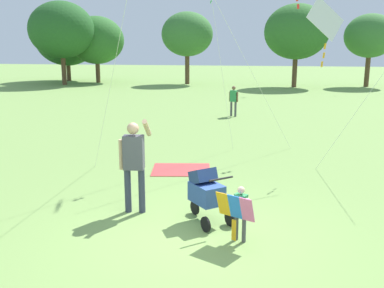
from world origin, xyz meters
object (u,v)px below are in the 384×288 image
at_px(person_adult_flyer, 134,159).
at_px(stroller, 206,190).
at_px(child_with_butterfly_kite, 239,209).
at_px(picnic_blanket, 181,170).
at_px(kite_blue_high, 326,23).
at_px(person_sitting_far, 234,99).

distance_m(person_adult_flyer, stroller, 1.53).
xyz_separation_m(child_with_butterfly_kite, picnic_blanket, (-1.72, 4.09, -0.57)).
height_order(stroller, picnic_blanket, stroller).
xyz_separation_m(stroller, kite_blue_high, (2.47, 3.94, 3.13)).
xyz_separation_m(person_adult_flyer, kite_blue_high, (3.90, 3.68, 2.66)).
xyz_separation_m(child_with_butterfly_kite, person_adult_flyer, (-2.09, 1.04, 0.50)).
xyz_separation_m(person_adult_flyer, stroller, (1.43, -0.26, -0.47)).
bearing_deg(person_sitting_far, person_adult_flyer, -95.43).
xyz_separation_m(person_sitting_far, picnic_blanket, (-0.78, -8.98, -0.80)).
xyz_separation_m(person_adult_flyer, person_sitting_far, (1.14, 12.03, -0.27)).
bearing_deg(person_adult_flyer, stroller, -10.40).
xyz_separation_m(stroller, person_sitting_far, (-0.29, 12.30, 0.20)).
bearing_deg(stroller, child_with_butterfly_kite, -49.83).
relative_size(stroller, picnic_blanket, 0.69).
distance_m(person_sitting_far, picnic_blanket, 9.05).
bearing_deg(child_with_butterfly_kite, kite_blue_high, 68.99).
relative_size(child_with_butterfly_kite, person_sitting_far, 0.70).
relative_size(child_with_butterfly_kite, picnic_blanket, 0.64).
height_order(child_with_butterfly_kite, stroller, stroller).
height_order(person_adult_flyer, picnic_blanket, person_adult_flyer).
distance_m(child_with_butterfly_kite, picnic_blanket, 4.47).
height_order(person_adult_flyer, person_sitting_far, person_adult_flyer).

